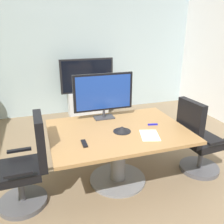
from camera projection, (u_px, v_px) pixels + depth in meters
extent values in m
plane|color=#7A664C|center=(112.00, 188.00, 3.11)|extent=(7.27, 7.27, 0.00)
cube|color=#9EB2B7|center=(69.00, 51.00, 5.41)|extent=(6.09, 0.10, 2.89)
cube|color=olive|center=(118.00, 131.00, 3.02)|extent=(1.71, 1.25, 0.04)
cylinder|color=slate|center=(118.00, 157.00, 3.16)|extent=(0.20, 0.20, 0.72)
cylinder|color=slate|center=(118.00, 179.00, 3.27)|extent=(0.76, 0.76, 0.03)
cylinder|color=#4C4C51|center=(23.00, 201.00, 2.84)|extent=(0.56, 0.56, 0.06)
cylinder|color=#4C4C51|center=(21.00, 187.00, 2.76)|extent=(0.07, 0.07, 0.36)
cube|color=black|center=(18.00, 171.00, 2.69)|extent=(0.49, 0.49, 0.10)
cube|color=black|center=(40.00, 141.00, 2.66)|extent=(0.10, 0.46, 0.60)
cube|color=black|center=(19.00, 150.00, 2.88)|extent=(0.28, 0.06, 0.03)
cube|color=black|center=(18.00, 174.00, 2.42)|extent=(0.28, 0.06, 0.03)
cylinder|color=#4C4C51|center=(199.00, 168.00, 3.50)|extent=(0.56, 0.56, 0.06)
cylinder|color=#4C4C51|center=(201.00, 155.00, 3.43)|extent=(0.07, 0.07, 0.36)
cube|color=black|center=(203.00, 142.00, 3.36)|extent=(0.52, 0.52, 0.10)
cube|color=black|center=(190.00, 123.00, 3.14)|extent=(0.13, 0.46, 0.60)
cube|color=black|center=(217.00, 142.00, 3.08)|extent=(0.28, 0.07, 0.03)
cube|color=black|center=(190.00, 127.00, 3.53)|extent=(0.28, 0.07, 0.03)
cube|color=#333338|center=(104.00, 117.00, 3.40)|extent=(0.28, 0.18, 0.02)
cylinder|color=#333338|center=(104.00, 113.00, 3.38)|extent=(0.04, 0.04, 0.10)
cube|color=black|center=(103.00, 92.00, 3.28)|extent=(0.84, 0.04, 0.52)
cube|color=navy|center=(104.00, 93.00, 3.26)|extent=(0.77, 0.01, 0.47)
cube|color=#B7BABC|center=(88.00, 103.00, 5.59)|extent=(0.90, 0.36, 0.55)
cube|color=black|center=(87.00, 76.00, 5.35)|extent=(1.20, 0.06, 0.76)
cube|color=black|center=(87.00, 76.00, 5.32)|extent=(1.12, 0.01, 0.69)
cone|color=black|center=(122.00, 129.00, 2.95)|extent=(0.19, 0.19, 0.07)
cylinder|color=black|center=(122.00, 131.00, 2.96)|extent=(0.22, 0.22, 0.01)
cube|color=black|center=(84.00, 143.00, 2.65)|extent=(0.05, 0.17, 0.02)
cube|color=#1919A5|center=(153.00, 124.00, 3.15)|extent=(0.13, 0.05, 0.02)
cube|color=white|center=(150.00, 135.00, 2.85)|extent=(0.29, 0.35, 0.01)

